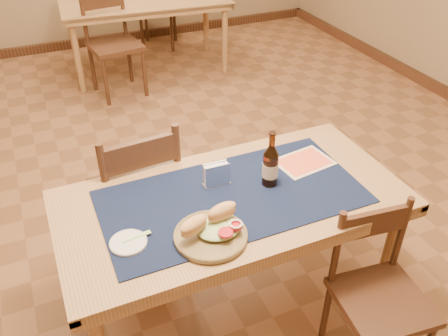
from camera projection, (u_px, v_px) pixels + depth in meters
name	position (u px, v px, depth m)	size (l,w,h in m)	color
room	(169.00, 7.00, 2.41)	(6.04, 7.04, 2.84)	brown
main_table	(232.00, 211.00, 2.23)	(1.60, 0.80, 0.75)	#A6764E
placemat	(233.00, 197.00, 2.18)	(1.20, 0.60, 0.01)	#10193B
baseboard	(183.00, 210.00, 3.18)	(6.00, 7.00, 0.10)	#462719
back_table	(145.00, 8.00, 4.86)	(1.73, 0.96, 0.75)	#A6764E
chair_main_far	(137.00, 193.00, 2.62)	(0.47, 0.47, 0.96)	#462719
chair_main_near	(378.00, 292.00, 2.13)	(0.42, 0.42, 0.83)	#462719
chair_back_near	(113.00, 42.00, 4.50)	(0.51, 0.51, 0.98)	#462719
chair_back_far	(157.00, 9.00, 5.52)	(0.54, 0.54, 0.89)	#462719
sandwich_plate	(212.00, 230.00, 1.94)	(0.31, 0.31, 0.12)	olive
side_plate	(128.00, 242.00, 1.92)	(0.15, 0.15, 0.01)	silver
fork	(139.00, 236.00, 1.94)	(0.13, 0.03, 0.00)	#A2E67E
beer_bottle	(270.00, 166.00, 2.20)	(0.08, 0.08, 0.28)	#47220C
napkin_holder	(216.00, 175.00, 2.22)	(0.13, 0.05, 0.12)	silver
menu_card	(304.00, 162.00, 2.40)	(0.30, 0.24, 0.01)	beige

